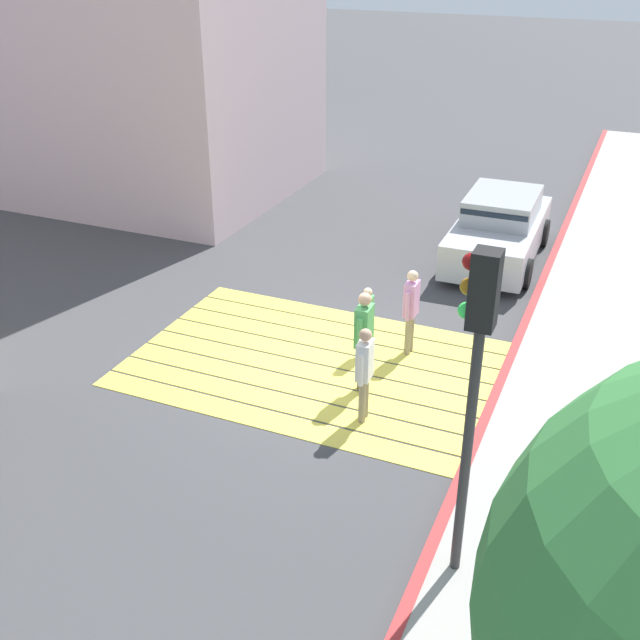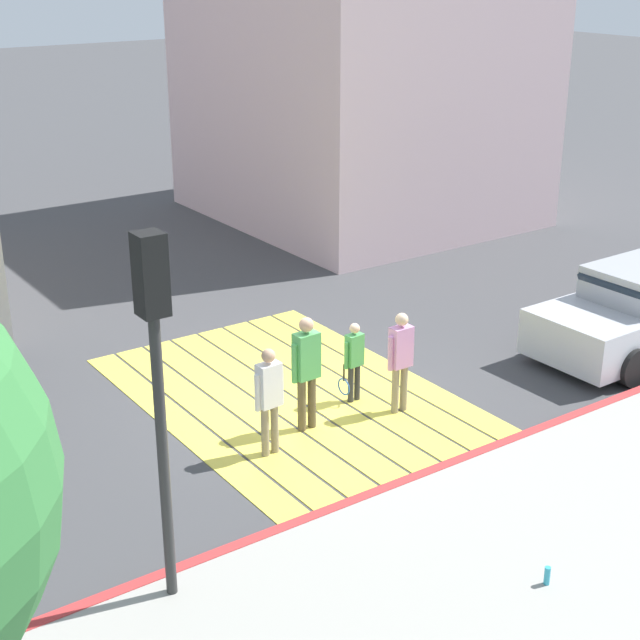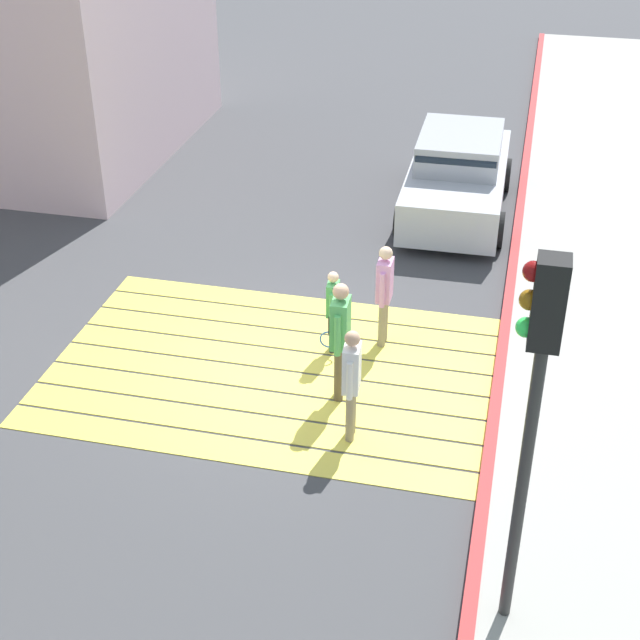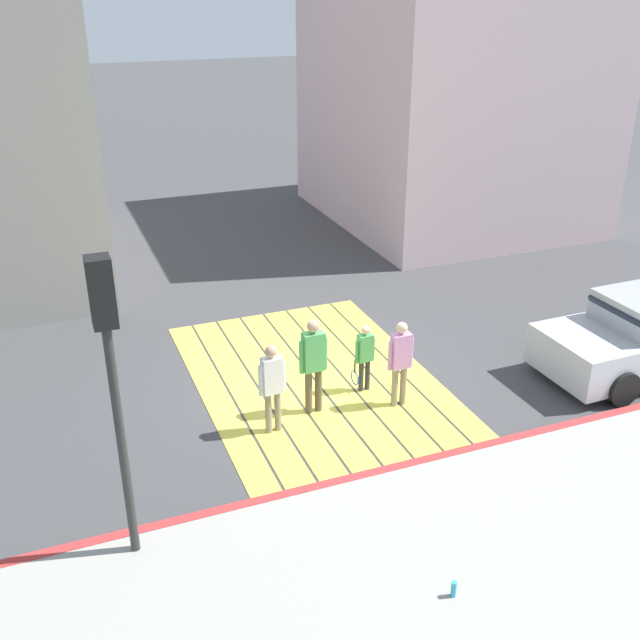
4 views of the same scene
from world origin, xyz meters
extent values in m
plane|color=#424244|center=(0.00, 0.00, 0.00)|extent=(120.00, 120.00, 0.00)
cube|color=#EAD64C|center=(0.00, -1.93, 0.01)|extent=(6.40, 0.50, 0.01)
cube|color=#EAD64C|center=(0.00, -1.38, 0.01)|extent=(6.40, 0.50, 0.01)
cube|color=#EAD64C|center=(0.00, -0.83, 0.01)|extent=(6.40, 0.50, 0.01)
cube|color=#EAD64C|center=(0.00, -0.28, 0.01)|extent=(6.40, 0.50, 0.01)
cube|color=#EAD64C|center=(0.00, 0.27, 0.01)|extent=(6.40, 0.50, 0.01)
cube|color=#EAD64C|center=(0.00, 0.82, 0.01)|extent=(6.40, 0.50, 0.01)
cube|color=#EAD64C|center=(0.00, 1.38, 0.01)|extent=(6.40, 0.50, 0.01)
cube|color=#EAD64C|center=(0.00, 1.93, 0.01)|extent=(6.40, 0.50, 0.01)
cube|color=#9E9B93|center=(-5.60, 0.00, 0.06)|extent=(4.80, 40.00, 0.12)
cube|color=#BC3333|center=(-3.25, 0.00, 0.07)|extent=(0.16, 40.00, 0.13)
cube|color=beige|center=(8.50, -7.74, 4.04)|extent=(8.00, 7.00, 8.08)
cube|color=#232B38|center=(8.50, -11.26, 4.44)|extent=(6.80, 0.03, 0.70)
cube|color=silver|center=(-2.00, -6.14, 0.59)|extent=(1.86, 4.33, 0.80)
cube|color=#1E2833|center=(-2.01, -5.37, 1.21)|extent=(1.48, 0.35, 0.49)
cylinder|color=black|center=(-1.14, -4.80, 0.33)|extent=(0.23, 0.66, 0.66)
cylinder|color=black|center=(-2.90, -4.82, 0.33)|extent=(0.23, 0.66, 0.66)
cylinder|color=#2D2D2D|center=(-3.60, 3.93, 1.70)|extent=(0.12, 0.12, 3.40)
cube|color=black|center=(-3.60, 3.93, 3.82)|extent=(0.28, 0.28, 0.84)
sphere|color=maroon|center=(-3.44, 3.93, 4.10)|extent=(0.18, 0.18, 0.18)
sphere|color=#956310|center=(-3.44, 3.93, 3.83)|extent=(0.18, 0.18, 0.18)
sphere|color=#35FF59|center=(-3.44, 3.93, 3.56)|extent=(0.18, 0.18, 0.18)
cylinder|color=#33A5BF|center=(-5.88, 0.43, 0.23)|extent=(0.07, 0.07, 0.22)
cylinder|color=gray|center=(-1.44, 1.37, 0.39)|extent=(0.12, 0.12, 0.77)
cylinder|color=gray|center=(-1.42, 1.20, 0.39)|extent=(0.12, 0.12, 0.77)
cube|color=white|center=(-1.43, 1.28, 1.09)|extent=(0.23, 0.35, 0.64)
sphere|color=tan|center=(-1.43, 1.28, 1.53)|extent=(0.20, 0.20, 0.20)
cylinder|color=white|center=(-1.44, 1.48, 1.03)|extent=(0.08, 0.08, 0.55)
cylinder|color=white|center=(-1.42, 1.09, 1.03)|extent=(0.08, 0.08, 0.55)
cylinder|color=brown|center=(-1.10, 0.52, 0.42)|extent=(0.13, 0.13, 0.85)
cylinder|color=brown|center=(-1.10, 0.33, 0.42)|extent=(0.13, 0.13, 0.85)
cube|color=#4CA559|center=(-1.10, 0.43, 1.20)|extent=(0.24, 0.38, 0.71)
sphere|color=tan|center=(-1.10, 0.43, 1.69)|extent=(0.22, 0.22, 0.22)
cylinder|color=#4CA559|center=(-1.11, 0.64, 1.13)|extent=(0.09, 0.09, 0.60)
cylinder|color=#4CA559|center=(-1.09, 0.21, 1.13)|extent=(0.09, 0.09, 0.60)
cylinder|color=gray|center=(-1.44, -0.99, 0.39)|extent=(0.12, 0.12, 0.78)
cylinder|color=gray|center=(-1.45, -1.16, 0.39)|extent=(0.12, 0.12, 0.78)
cube|color=#D18CC6|center=(-1.44, -1.08, 1.10)|extent=(0.21, 0.34, 0.65)
sphere|color=beige|center=(-1.44, -1.08, 1.54)|extent=(0.20, 0.20, 0.20)
cylinder|color=#D18CC6|center=(-1.44, -0.88, 1.03)|extent=(0.08, 0.08, 0.55)
cylinder|color=#D18CC6|center=(-1.45, -1.28, 1.03)|extent=(0.08, 0.08, 0.55)
cylinder|color=#333338|center=(-0.75, -0.65, 0.31)|extent=(0.09, 0.09, 0.63)
cylinder|color=#333338|center=(-0.74, -0.79, 0.31)|extent=(0.09, 0.09, 0.63)
cube|color=#4CA559|center=(-0.74, -0.72, 0.89)|extent=(0.19, 0.29, 0.52)
sphere|color=beige|center=(-0.74, -0.72, 1.25)|extent=(0.16, 0.16, 0.16)
cylinder|color=#4CA559|center=(-0.76, -0.55, 0.84)|extent=(0.07, 0.07, 0.44)
cylinder|color=#4CA559|center=(-0.73, -0.89, 0.84)|extent=(0.07, 0.07, 0.44)
cylinder|color=black|center=(-0.73, -0.53, 0.54)|extent=(0.03, 0.03, 0.28)
torus|color=blue|center=(-0.73, -0.53, 0.30)|extent=(0.29, 0.05, 0.28)
camera|label=1|loc=(-4.84, 10.95, 7.06)|focal=43.23mm
camera|label=2|loc=(-11.68, 7.58, 6.75)|focal=53.53mm
camera|label=3|loc=(-3.29, 10.97, 7.76)|focal=52.89mm
camera|label=4|loc=(-11.63, 4.47, 7.04)|focal=41.65mm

